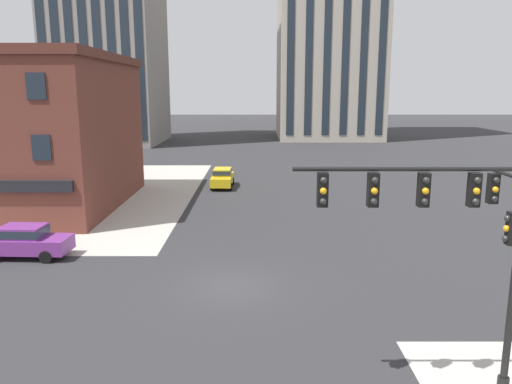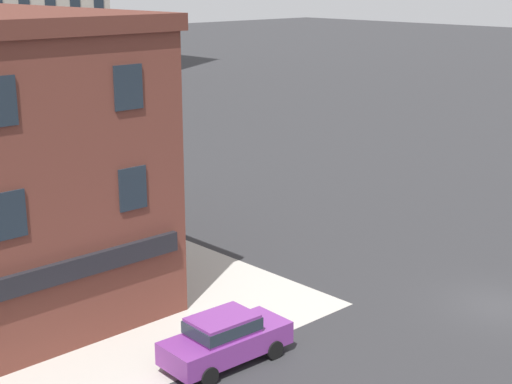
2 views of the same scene
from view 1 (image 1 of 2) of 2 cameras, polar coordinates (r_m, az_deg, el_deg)
name	(u,v)px [view 1 (image 1 of 2)]	position (r m, az deg, el deg)	size (l,w,h in m)	color
ground_plane	(229,286)	(22.34, -3.08, -10.71)	(320.00, 320.00, 0.00)	#2D2D30
sidewalk_far_corner	(3,194)	(46.60, -27.04, -0.17)	(32.00, 32.00, 0.02)	#B7B2A8
traffic_signal_main	(461,228)	(14.47, 22.50, -3.82)	(6.24, 2.09, 6.92)	black
car_cross_eastbound	(222,177)	(44.28, -3.90, 1.73)	(1.96, 4.44, 1.68)	gold
car_cross_westbound	(25,240)	(28.25, -25.01, -5.05)	(4.47, 2.04, 1.68)	#7A3389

